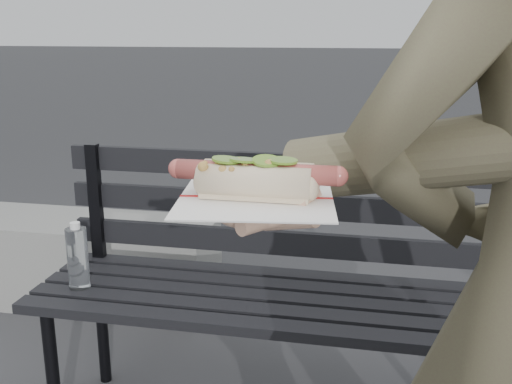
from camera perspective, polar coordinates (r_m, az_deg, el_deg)
park_bench at (r=1.87m, az=2.07°, el=-7.69°), size 1.50×0.44×0.88m
concrete_block at (r=2.93m, az=-15.81°, el=-6.34°), size 1.20×0.40×0.40m
held_hotdog at (r=0.79m, az=15.24°, el=2.81°), size 0.63×0.31×0.20m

